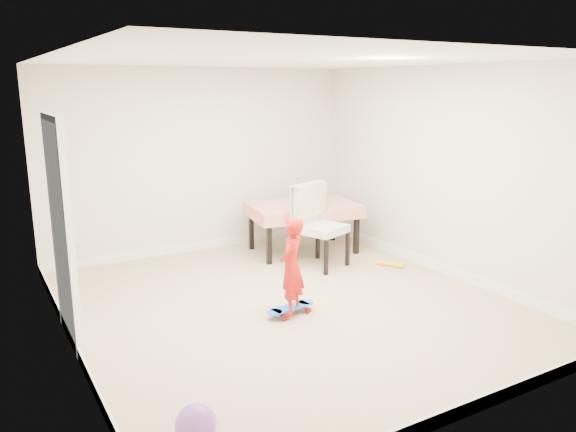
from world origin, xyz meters
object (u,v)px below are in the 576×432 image
balloon (196,425)px  dining_chair (322,226)px  child (291,270)px  skateboard (291,310)px  dining_table (303,228)px

balloon → dining_chair: bearing=44.1°
dining_chair → child: (-1.19, -1.23, -0.04)m
balloon → skateboard: bearing=43.3°
dining_table → dining_chair: bearing=-93.5°
dining_table → child: size_ratio=1.48×
dining_chair → child: dining_chair is taller
skateboard → child: child is taller
skateboard → child: 0.47m
skateboard → child: bearing=-121.3°
child → dining_table: bearing=-163.7°
dining_table → balloon: size_ratio=5.38×
dining_chair → child: 1.71m
dining_chair → skateboard: bearing=-155.3°
child → balloon: child is taller
skateboard → balloon: balloon is taller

